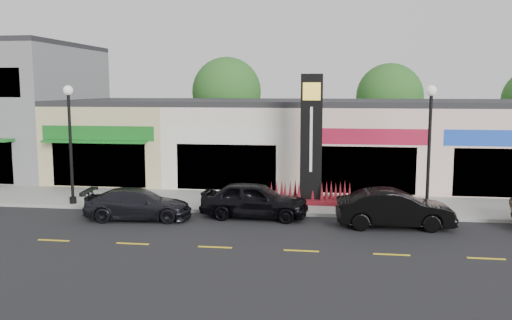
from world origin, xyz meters
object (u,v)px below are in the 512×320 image
object	(u,v)px
lamp_west_near	(70,132)
pylon_sign	(311,158)
lamp_east_near	(430,137)
car_black_conv	(394,209)
car_dark_sedan	(138,204)
car_black_sedan	(255,200)

from	to	relation	value
lamp_west_near	pylon_sign	size ratio (longest dim) A/B	0.91
pylon_sign	lamp_east_near	bearing A→B (deg)	-18.75
lamp_east_near	pylon_sign	size ratio (longest dim) A/B	0.91
lamp_west_near	car_black_conv	bearing A→B (deg)	-7.13
pylon_sign	car_dark_sedan	world-z (taller)	pylon_sign
lamp_west_near	car_dark_sedan	bearing A→B (deg)	-26.47
car_black_sedan	lamp_west_near	bearing A→B (deg)	86.33
lamp_east_near	car_dark_sedan	world-z (taller)	lamp_east_near
car_black_sedan	car_black_conv	xyz separation A→B (m)	(5.72, -0.81, -0.03)
car_black_conv	car_dark_sedan	bearing A→B (deg)	87.54
lamp_west_near	car_black_conv	xyz separation A→B (m)	(14.46, -1.81, -2.73)
pylon_sign	car_dark_sedan	bearing A→B (deg)	-152.80
pylon_sign	car_black_sedan	xyz separation A→B (m)	(-2.26, -2.70, -1.50)
lamp_east_near	pylon_sign	distance (m)	5.42
lamp_east_near	car_black_sedan	size ratio (longest dim) A/B	1.20
lamp_east_near	car_dark_sedan	distance (m)	12.57
car_dark_sedan	car_black_sedan	distance (m)	4.92
pylon_sign	car_black_conv	size ratio (longest dim) A/B	1.32
pylon_sign	car_black_conv	xyz separation A→B (m)	(3.46, -3.51, -1.52)
pylon_sign	lamp_west_near	bearing A→B (deg)	-171.23
car_black_conv	car_black_sedan	bearing A→B (deg)	78.77
lamp_east_near	car_black_conv	xyz separation A→B (m)	(-1.54, -1.81, -2.73)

